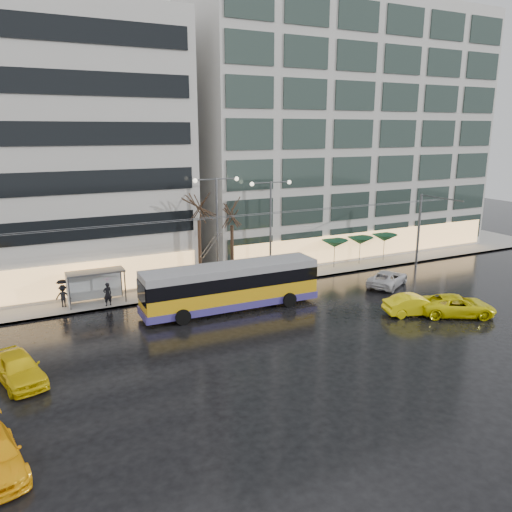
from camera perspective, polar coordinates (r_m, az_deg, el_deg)
ground at (r=32.63m, az=-0.41°, el=-9.09°), size 140.00×140.00×0.00m
sidewalk at (r=45.50m, az=-5.84°, el=-2.24°), size 80.00×10.00×0.15m
kerb at (r=41.10m, az=-3.41°, el=-4.00°), size 80.00×0.10×0.15m
building_right at (r=56.05m, az=8.89°, el=13.80°), size 32.00×14.00×25.00m
trolleybus at (r=36.71m, az=-2.87°, el=-3.65°), size 13.24×5.25×6.11m
catenary at (r=38.62m, az=-4.22°, el=1.23°), size 42.24×5.12×7.00m
bus_shelter at (r=39.50m, az=-18.43°, el=-2.62°), size 4.20×1.60×2.51m
street_lamp_near at (r=41.25m, az=-4.48°, el=4.52°), size 3.96×0.36×9.03m
street_lamp_far at (r=43.37m, az=1.69°, el=4.67°), size 3.96×0.36×8.53m
tree_a at (r=40.74m, az=-6.58°, el=5.91°), size 3.20×3.20×8.40m
tree_b at (r=42.12m, az=-2.79°, el=5.31°), size 3.20×3.20×7.70m
parasol_a at (r=47.79m, az=8.99°, el=1.40°), size 2.50×2.50×2.65m
parasol_b at (r=49.55m, az=11.83°, el=1.73°), size 2.50×2.50×2.65m
parasol_c at (r=51.42m, az=14.47°, el=2.03°), size 2.50×2.50×2.65m
taxi_a at (r=29.53m, az=-25.57°, el=-11.46°), size 3.10×5.09×1.62m
taxi_b at (r=37.67m, az=17.73°, el=-5.35°), size 4.70×2.79×1.46m
taxi_c at (r=38.54m, az=21.97°, el=-5.27°), size 5.83×4.66×1.47m
sedan_silver at (r=43.81m, az=14.82°, el=-2.48°), size 5.36×4.36×1.36m
pedestrian_a at (r=38.63m, az=-16.66°, el=-3.46°), size 1.16×1.18×2.19m
pedestrian_b at (r=40.17m, az=-12.53°, el=-3.21°), size 0.98×0.78×1.92m
pedestrian_c at (r=39.59m, az=-21.21°, el=-3.89°), size 1.21×1.02×2.11m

